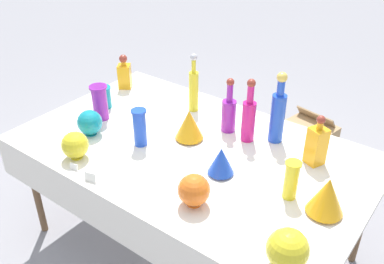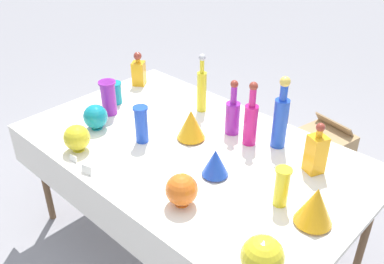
{
  "view_description": "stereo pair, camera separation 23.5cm",
  "coord_description": "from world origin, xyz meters",
  "px_view_note": "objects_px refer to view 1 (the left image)",
  "views": [
    {
      "loc": [
        1.21,
        -1.61,
        2.09
      ],
      "look_at": [
        0.0,
        0.0,
        0.86
      ],
      "focal_mm": 40.0,
      "sensor_mm": 36.0,
      "label": 1
    },
    {
      "loc": [
        1.39,
        -1.46,
        2.09
      ],
      "look_at": [
        0.0,
        0.0,
        0.86
      ],
      "focal_mm": 40.0,
      "sensor_mm": 36.0,
      "label": 2
    }
  ],
  "objects_px": {
    "fluted_vase_1": "(327,196)",
    "tall_bottle_2": "(278,113)",
    "tall_bottle_0": "(194,88)",
    "slender_vase_2": "(291,179)",
    "tall_bottle_3": "(249,117)",
    "round_bowl_3": "(75,145)",
    "tall_bottle_1": "(229,112)",
    "slender_vase_0": "(100,101)",
    "square_decanter_0": "(125,74)",
    "square_decanter_1": "(317,144)",
    "cardboard_box_behind_left": "(308,142)",
    "slender_vase_3": "(104,96)",
    "round_bowl_0": "(288,250)",
    "fluted_vase_2": "(221,161)",
    "fluted_vase_0": "(189,124)",
    "round_bowl_2": "(194,190)",
    "round_bowl_1": "(90,122)"
  },
  "relations": [
    {
      "from": "tall_bottle_3",
      "to": "fluted_vase_1",
      "type": "height_order",
      "value": "tall_bottle_3"
    },
    {
      "from": "slender_vase_2",
      "to": "fluted_vase_2",
      "type": "height_order",
      "value": "slender_vase_2"
    },
    {
      "from": "slender_vase_0",
      "to": "round_bowl_0",
      "type": "distance_m",
      "value": 1.51
    },
    {
      "from": "fluted_vase_1",
      "to": "cardboard_box_behind_left",
      "type": "distance_m",
      "value": 1.71
    },
    {
      "from": "tall_bottle_2",
      "to": "slender_vase_3",
      "type": "distance_m",
      "value": 1.13
    },
    {
      "from": "tall_bottle_3",
      "to": "round_bowl_0",
      "type": "distance_m",
      "value": 0.93
    },
    {
      "from": "cardboard_box_behind_left",
      "to": "slender_vase_0",
      "type": "bearing_deg",
      "value": -120.27
    },
    {
      "from": "fluted_vase_1",
      "to": "tall_bottle_3",
      "type": "bearing_deg",
      "value": 151.0
    },
    {
      "from": "slender_vase_2",
      "to": "cardboard_box_behind_left",
      "type": "xyz_separation_m",
      "value": [
        -0.44,
        1.43,
        -0.7
      ]
    },
    {
      "from": "slender_vase_2",
      "to": "square_decanter_1",
      "type": "bearing_deg",
      "value": 93.33
    },
    {
      "from": "tall_bottle_1",
      "to": "slender_vase_0",
      "type": "distance_m",
      "value": 0.8
    },
    {
      "from": "slender_vase_0",
      "to": "slender_vase_2",
      "type": "height_order",
      "value": "slender_vase_0"
    },
    {
      "from": "square_decanter_1",
      "to": "cardboard_box_behind_left",
      "type": "xyz_separation_m",
      "value": [
        -0.42,
        1.09,
        -0.71
      ]
    },
    {
      "from": "tall_bottle_2",
      "to": "fluted_vase_0",
      "type": "height_order",
      "value": "tall_bottle_2"
    },
    {
      "from": "slender_vase_2",
      "to": "round_bowl_0",
      "type": "xyz_separation_m",
      "value": [
        0.17,
        -0.39,
        -0.02
      ]
    },
    {
      "from": "tall_bottle_1",
      "to": "fluted_vase_2",
      "type": "height_order",
      "value": "tall_bottle_1"
    },
    {
      "from": "square_decanter_0",
      "to": "round_bowl_3",
      "type": "bearing_deg",
      "value": -62.63
    },
    {
      "from": "round_bowl_2",
      "to": "square_decanter_0",
      "type": "bearing_deg",
      "value": 147.88
    },
    {
      "from": "fluted_vase_2",
      "to": "square_decanter_0",
      "type": "bearing_deg",
      "value": 158.08
    },
    {
      "from": "tall_bottle_1",
      "to": "square_decanter_1",
      "type": "xyz_separation_m",
      "value": [
        0.55,
        -0.01,
        -0.01
      ]
    },
    {
      "from": "fluted_vase_0",
      "to": "slender_vase_0",
      "type": "bearing_deg",
      "value": -166.96
    },
    {
      "from": "fluted_vase_2",
      "to": "fluted_vase_0",
      "type": "bearing_deg",
      "value": 152.77
    },
    {
      "from": "square_decanter_1",
      "to": "slender_vase_3",
      "type": "distance_m",
      "value": 1.37
    },
    {
      "from": "tall_bottle_3",
      "to": "slender_vase_0",
      "type": "xyz_separation_m",
      "value": [
        -0.86,
        -0.33,
        -0.03
      ]
    },
    {
      "from": "tall_bottle_1",
      "to": "round_bowl_2",
      "type": "distance_m",
      "value": 0.7
    },
    {
      "from": "tall_bottle_3",
      "to": "slender_vase_3",
      "type": "xyz_separation_m",
      "value": [
        -0.95,
        -0.22,
        -0.07
      ]
    },
    {
      "from": "tall_bottle_2",
      "to": "fluted_vase_2",
      "type": "xyz_separation_m",
      "value": [
        -0.07,
        -0.46,
        -0.1
      ]
    },
    {
      "from": "tall_bottle_1",
      "to": "round_bowl_2",
      "type": "bearing_deg",
      "value": -70.43
    },
    {
      "from": "tall_bottle_1",
      "to": "round_bowl_1",
      "type": "height_order",
      "value": "tall_bottle_1"
    },
    {
      "from": "tall_bottle_3",
      "to": "round_bowl_3",
      "type": "bearing_deg",
      "value": -132.28
    },
    {
      "from": "slender_vase_2",
      "to": "fluted_vase_1",
      "type": "height_order",
      "value": "slender_vase_2"
    },
    {
      "from": "round_bowl_2",
      "to": "round_bowl_3",
      "type": "distance_m",
      "value": 0.74
    },
    {
      "from": "tall_bottle_2",
      "to": "fluted_vase_0",
      "type": "distance_m",
      "value": 0.5
    },
    {
      "from": "tall_bottle_0",
      "to": "fluted_vase_0",
      "type": "bearing_deg",
      "value": -57.42
    },
    {
      "from": "fluted_vase_1",
      "to": "tall_bottle_2",
      "type": "bearing_deg",
      "value": 137.82
    },
    {
      "from": "tall_bottle_1",
      "to": "slender_vase_0",
      "type": "bearing_deg",
      "value": -153.6
    },
    {
      "from": "tall_bottle_2",
      "to": "round_bowl_3",
      "type": "height_order",
      "value": "tall_bottle_2"
    },
    {
      "from": "square_decanter_0",
      "to": "cardboard_box_behind_left",
      "type": "relative_size",
      "value": 0.57
    },
    {
      "from": "slender_vase_2",
      "to": "round_bowl_3",
      "type": "height_order",
      "value": "slender_vase_2"
    },
    {
      "from": "tall_bottle_0",
      "to": "fluted_vase_1",
      "type": "height_order",
      "value": "tall_bottle_0"
    },
    {
      "from": "slender_vase_2",
      "to": "fluted_vase_1",
      "type": "distance_m",
      "value": 0.18
    },
    {
      "from": "fluted_vase_1",
      "to": "round_bowl_2",
      "type": "distance_m",
      "value": 0.59
    },
    {
      "from": "fluted_vase_0",
      "to": "fluted_vase_2",
      "type": "xyz_separation_m",
      "value": [
        0.33,
        -0.17,
        -0.02
      ]
    },
    {
      "from": "tall_bottle_2",
      "to": "square_decanter_0",
      "type": "xyz_separation_m",
      "value": [
        -1.19,
        -0.01,
        -0.07
      ]
    },
    {
      "from": "tall_bottle_3",
      "to": "square_decanter_0",
      "type": "distance_m",
      "value": 1.06
    },
    {
      "from": "slender_vase_2",
      "to": "round_bowl_2",
      "type": "height_order",
      "value": "slender_vase_2"
    },
    {
      "from": "tall_bottle_1",
      "to": "round_bowl_0",
      "type": "height_order",
      "value": "tall_bottle_1"
    },
    {
      "from": "square_decanter_1",
      "to": "fluted_vase_0",
      "type": "height_order",
      "value": "square_decanter_1"
    },
    {
      "from": "round_bowl_0",
      "to": "round_bowl_3",
      "type": "height_order",
      "value": "round_bowl_0"
    },
    {
      "from": "slender_vase_3",
      "to": "round_bowl_0",
      "type": "relative_size",
      "value": 0.82
    }
  ]
}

